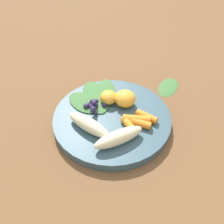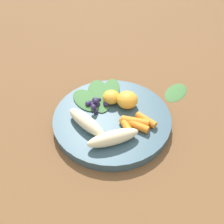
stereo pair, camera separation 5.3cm
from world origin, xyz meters
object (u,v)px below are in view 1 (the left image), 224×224
object	(u,v)px
bowl	(112,118)
banana_peeled_left	(119,137)
kale_leaf_stray	(168,87)
banana_peeled_right	(89,125)
orange_segment_near	(109,97)

from	to	relation	value
bowl	banana_peeled_left	size ratio (longest dim) A/B	2.50
bowl	kale_leaf_stray	size ratio (longest dim) A/B	2.91
banana_peeled_right	orange_segment_near	bearing A→B (deg)	102.05
kale_leaf_stray	orange_segment_near	bearing A→B (deg)	145.65
orange_segment_near	banana_peeled_right	bearing A→B (deg)	-148.36
bowl	kale_leaf_stray	bearing A→B (deg)	6.62
orange_segment_near	kale_leaf_stray	xyz separation A→B (m)	(0.20, -0.02, -0.04)
banana_peeled_right	banana_peeled_left	bearing A→B (deg)	8.50
banana_peeled_left	kale_leaf_stray	xyz separation A→B (m)	(0.25, 0.10, -0.04)
banana_peeled_left	banana_peeled_right	size ratio (longest dim) A/B	1.00
orange_segment_near	banana_peeled_left	bearing A→B (deg)	-113.27
banana_peeled_right	orange_segment_near	size ratio (longest dim) A/B	2.63
bowl	kale_leaf_stray	distance (m)	0.22
banana_peeled_right	kale_leaf_stray	distance (m)	0.29
banana_peeled_left	kale_leaf_stray	bearing A→B (deg)	28.63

